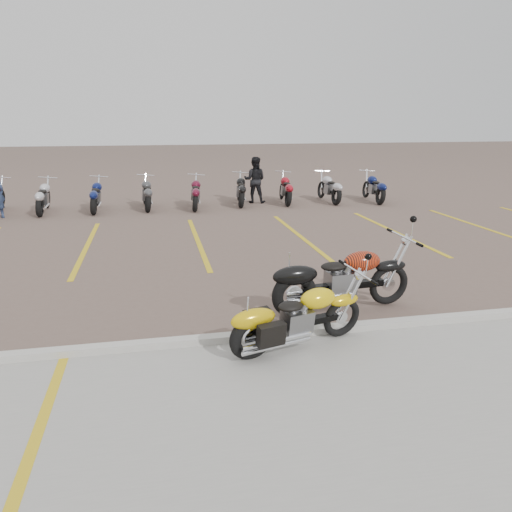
{
  "coord_description": "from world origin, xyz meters",
  "views": [
    {
      "loc": [
        -1.05,
        -8.34,
        3.04
      ],
      "look_at": [
        0.62,
        -0.31,
        0.75
      ],
      "focal_mm": 35.0,
      "sensor_mm": 36.0,
      "label": 1
    }
  ],
  "objects": [
    {
      "name": "ground",
      "position": [
        0.0,
        0.0,
        0.0
      ],
      "size": [
        100.0,
        100.0,
        0.0
      ],
      "primitive_type": "plane",
      "color": "brown",
      "rests_on": "ground"
    },
    {
      "name": "flame_cruiser",
      "position": [
        1.78,
        -1.21,
        0.49
      ],
      "size": [
        2.4,
        0.45,
        0.99
      ],
      "rotation": [
        0.05,
        0.0,
        0.1
      ],
      "color": "black",
      "rests_on": "ground"
    },
    {
      "name": "yellow_cruiser",
      "position": [
        0.71,
        -2.36,
        0.42
      ],
      "size": [
        1.99,
        0.68,
        0.84
      ],
      "rotation": [
        0.13,
        0.0,
        0.28
      ],
      "color": "black",
      "rests_on": "ground"
    },
    {
      "name": "bg_bike_row",
      "position": [
        -0.48,
        9.08,
        0.55
      ],
      "size": [
        15.54,
        2.02,
        1.1
      ],
      "color": "black",
      "rests_on": "ground"
    },
    {
      "name": "person_b",
      "position": [
        2.61,
        9.51,
        0.83
      ],
      "size": [
        0.98,
        0.87,
        1.66
      ],
      "primitive_type": "imported",
      "rotation": [
        0.0,
        0.0,
        2.79
      ],
      "color": "black",
      "rests_on": "ground"
    },
    {
      "name": "concrete_apron",
      "position": [
        0.0,
        -4.5,
        0.01
      ],
      "size": [
        60.0,
        5.0,
        0.01
      ],
      "primitive_type": "cube",
      "color": "#9E9B93",
      "rests_on": "ground"
    },
    {
      "name": "parking_stripes",
      "position": [
        0.0,
        4.0,
        0.0
      ],
      "size": [
        38.0,
        5.5,
        0.01
      ],
      "primitive_type": null,
      "color": "gold",
      "rests_on": "ground"
    },
    {
      "name": "curb",
      "position": [
        0.0,
        -2.0,
        0.06
      ],
      "size": [
        60.0,
        0.18,
        0.12
      ],
      "primitive_type": "cube",
      "color": "#ADAAA3",
      "rests_on": "ground"
    },
    {
      "name": "apron_stripe",
      "position": [
        -2.3,
        -4.5,
        0.01
      ],
      "size": [
        0.12,
        5.0,
        0.0
      ],
      "primitive_type": "cube",
      "color": "gold",
      "rests_on": "concrete_apron"
    }
  ]
}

